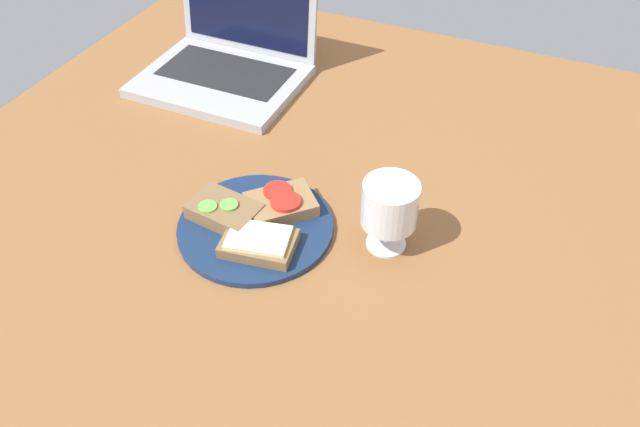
{
  "coord_description": "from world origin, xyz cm",
  "views": [
    {
      "loc": [
        31.45,
        -67.12,
        72.88
      ],
      "look_at": [
        3.4,
        -3.52,
        8.0
      ],
      "focal_mm": 35.0,
      "sensor_mm": 36.0,
      "label": 1
    }
  ],
  "objects": [
    {
      "name": "wooden_table",
      "position": [
        0.0,
        0.0,
        1.5
      ],
      "size": [
        140.0,
        140.0,
        3.0
      ],
      "primitive_type": "cube",
      "color": "brown",
      "rests_on": "ground"
    },
    {
      "name": "plate",
      "position": [
        -6.68,
        -6.15,
        3.54
      ],
      "size": [
        24.86,
        24.86,
        1.07
      ],
      "primitive_type": "cylinder",
      "color": "navy",
      "rests_on": "wooden_table"
    },
    {
      "name": "sandwich_with_cheese",
      "position": [
        -3.71,
        -10.45,
        5.26
      ],
      "size": [
        12.03,
        9.16,
        2.52
      ],
      "color": "brown",
      "rests_on": "plate"
    },
    {
      "name": "sandwich_with_tomato",
      "position": [
        -4.43,
        -1.42,
        5.42
      ],
      "size": [
        12.96,
        12.96,
        2.97
      ],
      "color": "#937047",
      "rests_on": "plate"
    },
    {
      "name": "sandwich_with_cucumber",
      "position": [
        -11.9,
        -6.6,
        5.4
      ],
      "size": [
        11.8,
        8.51,
        2.97
      ],
      "color": "brown",
      "rests_on": "plate"
    },
    {
      "name": "wine_glass",
      "position": [
        13.48,
        -0.9,
        10.87
      ],
      "size": [
        8.49,
        8.49,
        12.01
      ],
      "color": "white",
      "rests_on": "wooden_table"
    },
    {
      "name": "laptop",
      "position": [
        -33.99,
        33.0,
        6.92
      ],
      "size": [
        32.72,
        27.93,
        22.02
      ],
      "color": "#ADAFB5",
      "rests_on": "wooden_table"
    }
  ]
}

